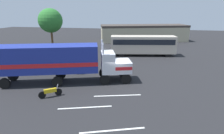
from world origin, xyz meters
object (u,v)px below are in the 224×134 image
Objects in this scene: semi_truck at (59,60)px; motorcycle at (50,92)px; tree_left at (50,21)px; parked_bus at (143,44)px; person_bystander at (78,67)px; parked_car at (74,48)px.

semi_truck is 8.21× the size of motorcycle.
tree_left is (-11.54, 19.96, 2.95)m from semi_truck.
motorcycle is (-7.74, -17.99, -1.58)m from parked_bus.
parked_car is at bearing 113.97° from person_bystander.
motorcycle is at bearing -78.58° from semi_truck.
person_bystander is (0.89, 2.99, -1.63)m from semi_truck.
semi_truck is 16.81m from parked_bus.
tree_left reaches higher than motorcycle.
tree_left is (-12.24, 23.42, 4.99)m from motorcycle.
semi_truck reaches higher than parked_car.
parked_car is 2.74× the size of motorcycle.
tree_left is at bearing 117.60° from motorcycle.
parked_bus is (7.54, 11.54, 1.17)m from person_bystander.
motorcycle is 0.22× the size of tree_left.
semi_truck is 23.25m from tree_left.
semi_truck is 8.75× the size of person_bystander.
motorcycle is at bearing -113.28° from parked_bus.
parked_car is (-5.25, 11.80, -0.09)m from person_bystander.
parked_bus is at bearing 66.72° from motorcycle.
tree_left is at bearing 120.04° from semi_truck.
parked_bus is 12.85m from parked_car.
parked_bus is at bearing -15.21° from tree_left.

